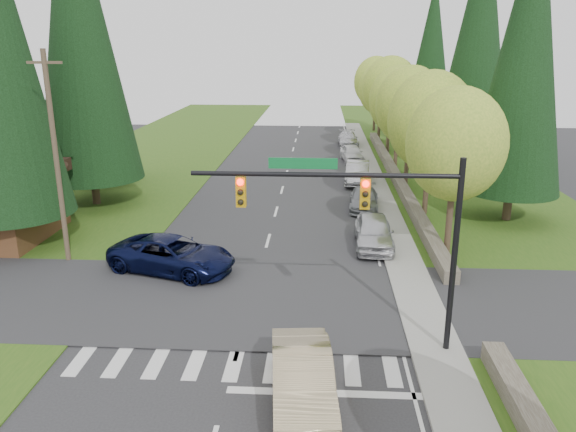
# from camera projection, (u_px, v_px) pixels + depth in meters

# --- Properties ---
(ground) EXTENTS (120.00, 120.00, 0.00)m
(ground) POSITION_uv_depth(u_px,v_px,m) (216.00, 428.00, 15.53)
(ground) COLOR #28282B
(ground) RESTS_ON ground
(grass_east) EXTENTS (14.00, 110.00, 0.06)m
(grass_east) POSITION_uv_depth(u_px,v_px,m) (489.00, 219.00, 33.88)
(grass_east) COLOR #2E5316
(grass_east) RESTS_ON ground
(grass_west) EXTENTS (14.00, 110.00, 0.06)m
(grass_west) POSITION_uv_depth(u_px,v_px,m) (69.00, 212.00, 35.33)
(grass_west) COLOR #2E5316
(grass_west) RESTS_ON ground
(cross_street) EXTENTS (120.00, 8.00, 0.10)m
(cross_street) POSITION_uv_depth(u_px,v_px,m) (251.00, 301.00, 23.16)
(cross_street) COLOR #28282B
(cross_street) RESTS_ON ground
(sidewalk_east) EXTENTS (1.80, 80.00, 0.13)m
(sidewalk_east) POSITION_uv_depth(u_px,v_px,m) (384.00, 208.00, 36.12)
(sidewalk_east) COLOR gray
(sidewalk_east) RESTS_ON ground
(curb_east) EXTENTS (0.20, 80.00, 0.13)m
(curb_east) POSITION_uv_depth(u_px,v_px,m) (371.00, 208.00, 36.17)
(curb_east) COLOR gray
(curb_east) RESTS_ON ground
(stone_wall_north) EXTENTS (0.70, 40.00, 0.70)m
(stone_wall_north) POSITION_uv_depth(u_px,v_px,m) (395.00, 176.00, 43.57)
(stone_wall_north) COLOR #4C4438
(stone_wall_north) RESTS_ON ground
(traffic_signal) EXTENTS (8.70, 0.37, 6.80)m
(traffic_signal) POSITION_uv_depth(u_px,v_px,m) (370.00, 212.00, 18.11)
(traffic_signal) COLOR black
(traffic_signal) RESTS_ON ground
(utility_pole) EXTENTS (1.60, 0.24, 10.00)m
(utility_pole) POSITION_uv_depth(u_px,v_px,m) (56.00, 157.00, 26.00)
(utility_pole) COLOR #473828
(utility_pole) RESTS_ON ground
(decid_tree_0) EXTENTS (4.80, 4.80, 8.37)m
(decid_tree_0) POSITION_uv_depth(u_px,v_px,m) (456.00, 144.00, 26.73)
(decid_tree_0) COLOR #38281C
(decid_tree_0) RESTS_ON ground
(decid_tree_1) EXTENTS (5.20, 5.20, 8.80)m
(decid_tree_1) POSITION_uv_depth(u_px,v_px,m) (431.00, 121.00, 33.34)
(decid_tree_1) COLOR #38281C
(decid_tree_1) RESTS_ON ground
(decid_tree_2) EXTENTS (5.00, 5.00, 8.82)m
(decid_tree_2) POSITION_uv_depth(u_px,v_px,m) (410.00, 106.00, 40.00)
(decid_tree_2) COLOR #38281C
(decid_tree_2) RESTS_ON ground
(decid_tree_3) EXTENTS (5.00, 5.00, 8.55)m
(decid_tree_3) POSITION_uv_depth(u_px,v_px,m) (399.00, 100.00, 46.75)
(decid_tree_3) COLOR #38281C
(decid_tree_3) RESTS_ON ground
(decid_tree_4) EXTENTS (5.40, 5.40, 9.18)m
(decid_tree_4) POSITION_uv_depth(u_px,v_px,m) (390.00, 89.00, 53.30)
(decid_tree_4) COLOR #38281C
(decid_tree_4) RESTS_ON ground
(decid_tree_5) EXTENTS (4.80, 4.80, 8.30)m
(decid_tree_5) POSITION_uv_depth(u_px,v_px,m) (381.00, 89.00, 60.15)
(decid_tree_5) COLOR #38281C
(decid_tree_5) RESTS_ON ground
(decid_tree_6) EXTENTS (5.20, 5.20, 8.86)m
(decid_tree_6) POSITION_uv_depth(u_px,v_px,m) (376.00, 82.00, 66.73)
(decid_tree_6) COLOR #38281C
(decid_tree_6) RESTS_ON ground
(conifer_w_c) EXTENTS (6.46, 6.46, 20.80)m
(conifer_w_c) POSITION_uv_depth(u_px,v_px,m) (78.00, 25.00, 33.87)
(conifer_w_c) COLOR #38281C
(conifer_w_c) RESTS_ON ground
(conifer_w_e) EXTENTS (5.78, 5.78, 18.80)m
(conifer_w_e) POSITION_uv_depth(u_px,v_px,m) (87.00, 42.00, 40.01)
(conifer_w_e) COLOR #38281C
(conifer_w_e) RESTS_ON ground
(conifer_e_a) EXTENTS (5.44, 5.44, 17.80)m
(conifer_e_a) POSITION_uv_depth(u_px,v_px,m) (526.00, 51.00, 30.95)
(conifer_e_a) COLOR #38281C
(conifer_e_a) RESTS_ON ground
(conifer_e_b) EXTENTS (6.12, 6.12, 19.80)m
(conifer_e_b) POSITION_uv_depth(u_px,v_px,m) (479.00, 36.00, 43.96)
(conifer_e_b) COLOR #38281C
(conifer_e_b) RESTS_ON ground
(conifer_e_c) EXTENTS (5.10, 5.10, 16.80)m
(conifer_e_c) POSITION_uv_depth(u_px,v_px,m) (431.00, 53.00, 57.82)
(conifer_e_c) COLOR #38281C
(conifer_e_c) RESTS_ON ground
(sedan_champagne) EXTENTS (2.21, 5.16, 1.65)m
(sedan_champagne) POSITION_uv_depth(u_px,v_px,m) (302.00, 380.00, 16.34)
(sedan_champagne) COLOR tan
(sedan_champagne) RESTS_ON ground
(suv_navy) EXTENTS (6.47, 4.40, 1.65)m
(suv_navy) POSITION_uv_depth(u_px,v_px,m) (172.00, 255.00, 26.01)
(suv_navy) COLOR black
(suv_navy) RESTS_ON ground
(parked_car_a) EXTENTS (2.07, 4.87, 1.64)m
(parked_car_a) POSITION_uv_depth(u_px,v_px,m) (374.00, 232.00, 29.16)
(parked_car_a) COLOR silver
(parked_car_a) RESTS_ON ground
(parked_car_b) EXTENTS (2.13, 4.54, 1.28)m
(parked_car_b) POSITION_uv_depth(u_px,v_px,m) (364.00, 199.00, 36.02)
(parked_car_b) COLOR gray
(parked_car_b) RESTS_ON ground
(parked_car_c) EXTENTS (2.16, 5.08, 1.63)m
(parked_car_c) POSITION_uv_depth(u_px,v_px,m) (358.00, 173.00, 42.65)
(parked_car_c) COLOR silver
(parked_car_c) RESTS_ON ground
(parked_car_d) EXTENTS (2.25, 4.47, 1.46)m
(parked_car_d) POSITION_uv_depth(u_px,v_px,m) (352.00, 153.00, 50.65)
(parked_car_d) COLOR silver
(parked_car_d) RESTS_ON ground
(parked_car_e) EXTENTS (2.09, 4.95, 1.42)m
(parked_car_e) POSITION_uv_depth(u_px,v_px,m) (348.00, 139.00, 58.19)
(parked_car_e) COLOR silver
(parked_car_e) RESTS_ON ground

